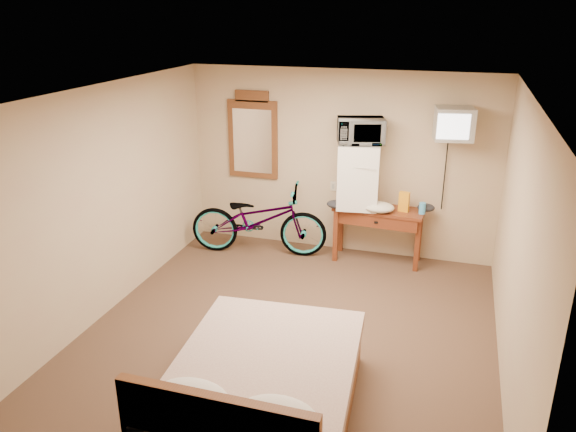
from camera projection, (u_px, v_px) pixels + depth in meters
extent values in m
plane|color=#453022|center=(291.00, 330.00, 5.99)|extent=(4.60, 4.60, 0.00)
plane|color=silver|center=(291.00, 93.00, 5.11)|extent=(4.60, 4.60, 0.00)
cube|color=#C9B78E|center=(340.00, 163.00, 7.61)|extent=(4.20, 0.04, 2.50)
cube|color=#C9B78E|center=(184.00, 348.00, 3.49)|extent=(4.20, 0.04, 2.50)
cube|color=#C9B78E|center=(107.00, 201.00, 6.13)|extent=(0.04, 4.60, 2.50)
cube|color=#C9B78E|center=(517.00, 246.00, 4.97)|extent=(0.04, 4.60, 2.50)
cube|color=beige|center=(333.00, 186.00, 7.74)|extent=(0.08, 0.01, 0.13)
cube|color=maroon|center=(379.00, 210.00, 7.39)|extent=(1.20, 0.53, 0.04)
cube|color=maroon|center=(336.00, 236.00, 7.52)|extent=(0.06, 0.06, 0.71)
cube|color=maroon|center=(417.00, 246.00, 7.22)|extent=(0.06, 0.06, 0.71)
cube|color=maroon|center=(341.00, 227.00, 7.83)|extent=(0.06, 0.06, 0.71)
cube|color=maroon|center=(419.00, 236.00, 7.53)|extent=(0.06, 0.06, 0.71)
cube|color=maroon|center=(376.00, 222.00, 7.25)|extent=(1.05, 0.11, 0.16)
cube|color=black|center=(376.00, 222.00, 7.24)|extent=(0.05, 0.02, 0.03)
cube|color=white|center=(359.00, 175.00, 7.31)|extent=(0.58, 0.56, 0.85)
cube|color=#A2A29D|center=(356.00, 168.00, 7.02)|extent=(0.52, 0.01, 0.00)
cylinder|color=#A2A29D|center=(340.00, 184.00, 7.15)|extent=(0.02, 0.02, 0.31)
imported|color=white|center=(361.00, 131.00, 7.10)|extent=(0.67, 0.54, 0.32)
cube|color=orange|center=(404.00, 202.00, 7.23)|extent=(0.14, 0.09, 0.26)
cylinder|color=#46ACF0|center=(422.00, 208.00, 7.17)|extent=(0.08, 0.08, 0.15)
ellipsoid|color=beige|center=(378.00, 207.00, 7.24)|extent=(0.41, 0.32, 0.13)
ellipsoid|color=black|center=(337.00, 204.00, 7.37)|extent=(0.28, 0.21, 0.10)
ellipsoid|color=black|center=(426.00, 208.00, 7.26)|extent=(0.22, 0.18, 0.10)
cube|color=black|center=(454.00, 127.00, 7.00)|extent=(0.14, 0.02, 0.14)
cylinder|color=black|center=(454.00, 128.00, 6.96)|extent=(0.05, 0.30, 0.05)
cube|color=#A2A29D|center=(454.00, 124.00, 6.73)|extent=(0.50, 0.44, 0.39)
cube|color=white|center=(453.00, 127.00, 6.55)|extent=(0.37, 0.07, 0.30)
cube|color=black|center=(454.00, 121.00, 6.90)|extent=(0.28, 0.06, 0.24)
cube|color=brown|center=(253.00, 139.00, 7.84)|extent=(0.72, 0.04, 1.09)
cube|color=brown|center=(252.00, 96.00, 7.63)|extent=(0.48, 0.04, 0.15)
cube|color=white|center=(252.00, 141.00, 7.83)|extent=(0.57, 0.01, 0.90)
imported|color=black|center=(259.00, 220.00, 7.71)|extent=(1.96, 0.95, 0.99)
cube|color=brown|center=(265.00, 393.00, 4.71)|extent=(1.56, 2.00, 0.40)
cube|color=beige|center=(265.00, 368.00, 4.62)|extent=(1.60, 2.04, 0.14)
ellipsoid|color=silver|center=(192.00, 397.00, 4.09)|extent=(0.57, 0.35, 0.20)
ellipsoid|color=silver|center=(278.00, 415.00, 3.90)|extent=(0.57, 0.35, 0.20)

